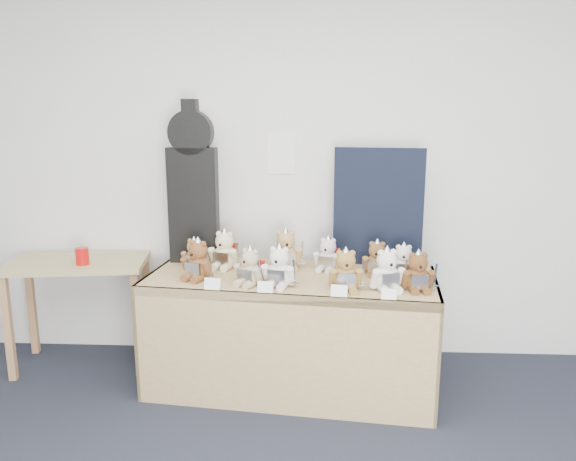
{
  "coord_description": "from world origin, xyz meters",
  "views": [
    {
      "loc": [
        0.26,
        -1.61,
        1.86
      ],
      "look_at": [
        0.09,
        1.81,
        1.1
      ],
      "focal_mm": 35.0,
      "sensor_mm": 36.0,
      "label": 1
    }
  ],
  "objects_px": {
    "teddy_front_right": "(346,272)",
    "teddy_back_end": "(403,262)",
    "teddy_back_right": "(377,260)",
    "side_table": "(79,278)",
    "teddy_front_end": "(418,273)",
    "teddy_back_far_left": "(194,254)",
    "teddy_back_centre_left": "(286,251)",
    "display_table": "(289,304)",
    "teddy_front_centre": "(279,268)",
    "teddy_front_far_left": "(198,261)",
    "teddy_back_centre_right": "(328,256)",
    "red_cup": "(82,256)",
    "teddy_front_left": "(250,268)",
    "teddy_back_left": "(224,251)",
    "teddy_front_far_right": "(387,272)",
    "guitar_case": "(193,184)"
  },
  "relations": [
    {
      "from": "teddy_front_far_right",
      "to": "teddy_back_end",
      "type": "distance_m",
      "value": 0.3
    },
    {
      "from": "teddy_front_end",
      "to": "teddy_back_left",
      "type": "bearing_deg",
      "value": 156.36
    },
    {
      "from": "side_table",
      "to": "teddy_back_left",
      "type": "xyz_separation_m",
      "value": [
        1.07,
        -0.1,
        0.24
      ]
    },
    {
      "from": "teddy_front_end",
      "to": "teddy_back_left",
      "type": "height_order",
      "value": "teddy_back_left"
    },
    {
      "from": "teddy_front_far_right",
      "to": "teddy_front_left",
      "type": "bearing_deg",
      "value": 159.87
    },
    {
      "from": "teddy_back_end",
      "to": "teddy_front_end",
      "type": "bearing_deg",
      "value": -74.04
    },
    {
      "from": "side_table",
      "to": "teddy_front_far_right",
      "type": "height_order",
      "value": "teddy_front_far_right"
    },
    {
      "from": "red_cup",
      "to": "teddy_back_centre_right",
      "type": "relative_size",
      "value": 0.47
    },
    {
      "from": "side_table",
      "to": "teddy_back_far_left",
      "type": "xyz_separation_m",
      "value": [
        0.87,
        -0.11,
        0.21
      ]
    },
    {
      "from": "teddy_back_right",
      "to": "teddy_back_far_left",
      "type": "height_order",
      "value": "teddy_back_right"
    },
    {
      "from": "teddy_front_far_left",
      "to": "teddy_back_end",
      "type": "bearing_deg",
      "value": 28.59
    },
    {
      "from": "guitar_case",
      "to": "teddy_back_end",
      "type": "xyz_separation_m",
      "value": [
        1.42,
        -0.31,
        -0.46
      ]
    },
    {
      "from": "teddy_back_centre_left",
      "to": "teddy_back_right",
      "type": "xyz_separation_m",
      "value": [
        0.6,
        -0.12,
        -0.02
      ]
    },
    {
      "from": "display_table",
      "to": "teddy_front_end",
      "type": "height_order",
      "value": "teddy_front_end"
    },
    {
      "from": "teddy_back_end",
      "to": "teddy_front_far_right",
      "type": "bearing_deg",
      "value": -110.92
    },
    {
      "from": "teddy_front_centre",
      "to": "teddy_back_right",
      "type": "xyz_separation_m",
      "value": [
        0.62,
        0.28,
        -0.01
      ]
    },
    {
      "from": "teddy_front_centre",
      "to": "teddy_front_right",
      "type": "relative_size",
      "value": 1.02
    },
    {
      "from": "teddy_front_right",
      "to": "teddy_back_right",
      "type": "xyz_separation_m",
      "value": [
        0.22,
        0.33,
        -0.01
      ]
    },
    {
      "from": "red_cup",
      "to": "teddy_front_far_left",
      "type": "xyz_separation_m",
      "value": [
        0.87,
        -0.27,
        0.05
      ]
    },
    {
      "from": "teddy_front_far_right",
      "to": "teddy_front_end",
      "type": "relative_size",
      "value": 1.07
    },
    {
      "from": "display_table",
      "to": "teddy_front_centre",
      "type": "bearing_deg",
      "value": -103.31
    },
    {
      "from": "red_cup",
      "to": "teddy_back_right",
      "type": "distance_m",
      "value": 2.02
    },
    {
      "from": "teddy_front_right",
      "to": "teddy_back_centre_right",
      "type": "relative_size",
      "value": 1.1
    },
    {
      "from": "teddy_front_far_right",
      "to": "teddy_back_far_left",
      "type": "relative_size",
      "value": 1.25
    },
    {
      "from": "teddy_front_far_left",
      "to": "teddy_back_far_left",
      "type": "height_order",
      "value": "teddy_front_far_left"
    },
    {
      "from": "teddy_front_end",
      "to": "teddy_back_centre_right",
      "type": "height_order",
      "value": "teddy_front_end"
    },
    {
      "from": "teddy_back_centre_right",
      "to": "teddy_front_centre",
      "type": "bearing_deg",
      "value": -110.44
    },
    {
      "from": "teddy_back_centre_right",
      "to": "teddy_back_far_left",
      "type": "distance_m",
      "value": 0.91
    },
    {
      "from": "display_table",
      "to": "teddy_front_left",
      "type": "relative_size",
      "value": 7.4
    },
    {
      "from": "teddy_front_left",
      "to": "teddy_back_centre_right",
      "type": "bearing_deg",
      "value": 64.45
    },
    {
      "from": "teddy_back_centre_left",
      "to": "display_table",
      "type": "bearing_deg",
      "value": -92.36
    },
    {
      "from": "teddy_front_right",
      "to": "teddy_back_end",
      "type": "xyz_separation_m",
      "value": [
        0.38,
        0.28,
        -0.01
      ]
    },
    {
      "from": "teddy_front_far_right",
      "to": "teddy_back_centre_left",
      "type": "relative_size",
      "value": 0.97
    },
    {
      "from": "teddy_back_end",
      "to": "teddy_back_far_left",
      "type": "relative_size",
      "value": 1.07
    },
    {
      "from": "side_table",
      "to": "teddy_back_centre_left",
      "type": "height_order",
      "value": "teddy_back_centre_left"
    },
    {
      "from": "side_table",
      "to": "teddy_back_centre_right",
      "type": "relative_size",
      "value": 3.95
    },
    {
      "from": "guitar_case",
      "to": "display_table",
      "type": "bearing_deg",
      "value": -25.58
    },
    {
      "from": "teddy_front_right",
      "to": "teddy_front_far_right",
      "type": "distance_m",
      "value": 0.25
    },
    {
      "from": "display_table",
      "to": "teddy_front_far_right",
      "type": "bearing_deg",
      "value": -10.97
    },
    {
      "from": "teddy_back_right",
      "to": "display_table",
      "type": "bearing_deg",
      "value": -156.37
    },
    {
      "from": "teddy_back_centre_left",
      "to": "teddy_front_centre",
      "type": "bearing_deg",
      "value": -103.2
    },
    {
      "from": "teddy_back_centre_left",
      "to": "teddy_back_far_left",
      "type": "height_order",
      "value": "teddy_back_centre_left"
    },
    {
      "from": "teddy_front_right",
      "to": "teddy_back_end",
      "type": "relative_size",
      "value": 1.14
    },
    {
      "from": "side_table",
      "to": "teddy_front_end",
      "type": "distance_m",
      "value": 2.38
    },
    {
      "from": "teddy_back_centre_left",
      "to": "teddy_back_centre_right",
      "type": "bearing_deg",
      "value": -17.64
    },
    {
      "from": "teddy_front_left",
      "to": "teddy_back_centre_right",
      "type": "xyz_separation_m",
      "value": [
        0.49,
        0.34,
        -0.0
      ]
    },
    {
      "from": "teddy_front_left",
      "to": "teddy_front_end",
      "type": "relative_size",
      "value": 0.98
    },
    {
      "from": "teddy_front_far_right",
      "to": "teddy_back_far_left",
      "type": "bearing_deg",
      "value": 145.62
    },
    {
      "from": "side_table",
      "to": "teddy_back_left",
      "type": "relative_size",
      "value": 3.45
    },
    {
      "from": "teddy_back_right",
      "to": "teddy_back_left",
      "type": "bearing_deg",
      "value": -175.15
    }
  ]
}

